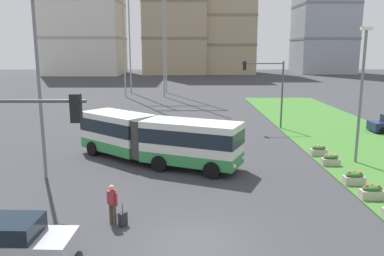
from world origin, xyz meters
name	(u,v)px	position (x,y,z in m)	size (l,w,h in m)	color
ground_plane	(196,244)	(0.00, 0.00, 0.00)	(260.00, 260.00, 0.00)	#38383D
articulated_bus	(154,138)	(-2.48, 11.01, 1.65)	(11.17, 8.29, 3.00)	silver
car_silver_hatch	(8,242)	(-6.54, -1.24, 0.75)	(4.47, 2.16, 1.58)	#B7BABF
car_white_van	(123,125)	(-6.04, 19.96, 0.75)	(4.58, 2.42, 1.58)	silver
pedestrian_crossing	(112,202)	(-3.50, 1.78, 1.00)	(0.50, 0.36, 1.74)	#4C4238
rolling_suitcase	(123,219)	(-3.05, 1.58, 0.31)	(0.40, 0.43, 0.97)	#232328
flower_planter_1	(372,192)	(8.76, 4.34, 0.43)	(1.10, 0.56, 0.74)	#B7AD9E
flower_planter_2	(354,178)	(8.76, 6.46, 0.43)	(1.10, 0.56, 0.74)	#B7AD9E
flower_planter_3	(331,160)	(8.76, 10.05, 0.43)	(1.10, 0.56, 0.74)	#B7AD9E
flower_planter_4	(319,150)	(8.76, 12.38, 0.43)	(1.10, 0.56, 0.74)	#B7AD9E
traffic_light_far_right	(269,83)	(7.12, 22.00, 4.27)	(3.91, 0.28, 6.24)	#474C51
streetlight_left	(39,83)	(-8.50, 7.83, 5.49)	(0.70, 0.28, 10.09)	slate
streetlight_median	(361,90)	(10.66, 10.75, 4.77)	(0.70, 0.28, 8.66)	slate
apartment_tower_centre	(226,4)	(10.99, 108.70, 20.45)	(16.48, 19.66, 40.85)	tan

